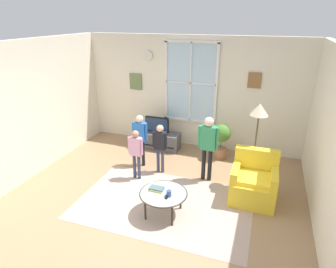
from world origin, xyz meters
TOP-DOWN VIEW (x-y plane):
  - ground_plane at (0.00, 0.00)m, footprint 5.83×6.20m
  - back_wall at (-0.00, 2.85)m, footprint 5.23×0.17m
  - side_wall_left at (-2.67, 0.00)m, footprint 0.12×5.60m
  - area_rug at (0.24, 0.21)m, footprint 2.98×1.91m
  - tv_stand at (-0.71, 2.33)m, footprint 1.11×0.43m
  - television at (-0.71, 2.32)m, footprint 0.59×0.08m
  - armchair at (1.67, 0.86)m, footprint 0.76×0.74m
  - coffee_table at (0.32, -0.06)m, footprint 0.78×0.78m
  - book_stack at (0.19, -0.01)m, footprint 0.24×0.17m
  - cup at (0.43, -0.12)m, footprint 0.08×0.08m
  - remote_near_books at (0.41, -0.14)m, footprint 0.06×0.14m
  - person_blue_shirt at (-0.72, 1.38)m, footprint 0.34×0.16m
  - person_black_shirt at (-0.22, 1.24)m, footprint 0.31×0.14m
  - person_pink_shirt at (-0.57, 0.83)m, footprint 0.31×0.14m
  - person_green_shirt at (0.75, 1.24)m, footprint 0.40×0.18m
  - potted_plant_by_window at (0.85, 2.30)m, footprint 0.41×0.41m
  - floor_lamp at (1.60, 1.39)m, footprint 0.32×0.32m

SIDE VIEW (x-z plane):
  - ground_plane at x=0.00m, z-range -0.02..0.00m
  - area_rug at x=0.24m, z-range 0.00..0.01m
  - tv_stand at x=-0.71m, z-range 0.00..0.40m
  - armchair at x=1.67m, z-range -0.11..0.76m
  - coffee_table at x=0.32m, z-range 0.18..0.59m
  - remote_near_books at x=0.41m, z-range 0.40..0.43m
  - book_stack at x=0.19m, z-range 0.40..0.45m
  - cup at x=0.43m, z-range 0.40..0.51m
  - potted_plant_by_window at x=0.85m, z-range 0.09..0.91m
  - television at x=-0.71m, z-range 0.41..0.81m
  - person_pink_shirt at x=-0.57m, z-range 0.13..1.16m
  - person_black_shirt at x=-0.22m, z-range 0.13..1.17m
  - person_blue_shirt at x=-0.72m, z-range 0.15..1.29m
  - person_green_shirt at x=0.75m, z-range 0.17..1.48m
  - side_wall_left at x=-2.67m, z-range 0.00..2.65m
  - back_wall at x=0.00m, z-range 0.01..2.66m
  - floor_lamp at x=1.60m, z-range 0.54..2.16m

